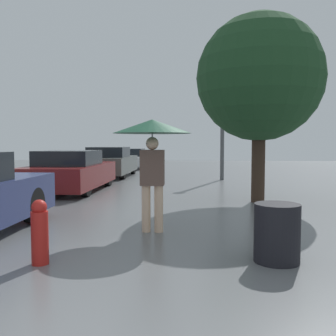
% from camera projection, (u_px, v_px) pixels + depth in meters
% --- Properties ---
extents(pedestrian, '(1.29, 1.29, 1.86)m').
position_uv_depth(pedestrian, '(152.00, 137.00, 6.11)').
color(pedestrian, beige).
rests_on(pedestrian, ground_plane).
extents(parked_car_second, '(1.89, 4.24, 1.25)m').
position_uv_depth(parked_car_second, '(71.00, 172.00, 11.56)').
color(parked_car_second, maroon).
rests_on(parked_car_second, ground_plane).
extents(parked_car_third, '(1.83, 4.18, 1.31)m').
position_uv_depth(parked_car_third, '(110.00, 162.00, 16.59)').
color(parked_car_third, '#4C514C').
rests_on(parked_car_third, ground_plane).
extents(parked_car_farthest, '(1.88, 3.86, 1.16)m').
position_uv_depth(parked_car_farthest, '(130.00, 159.00, 22.16)').
color(parked_car_farthest, silver).
rests_on(parked_car_farthest, ground_plane).
extents(tree, '(3.10, 3.10, 4.62)m').
position_uv_depth(tree, '(260.00, 78.00, 9.17)').
color(tree, '#38281E').
rests_on(tree, ground_plane).
extents(street_lamp, '(0.35, 0.35, 4.44)m').
position_uv_depth(street_lamp, '(223.00, 112.00, 14.89)').
color(street_lamp, '#515456').
rests_on(street_lamp, ground_plane).
extents(trash_bin, '(0.56, 0.56, 0.73)m').
position_uv_depth(trash_bin, '(277.00, 233.00, 4.62)').
color(trash_bin, black).
rests_on(trash_bin, ground_plane).
extents(fire_hydrant, '(0.20, 0.20, 0.79)m').
position_uv_depth(fire_hydrant, '(40.00, 232.00, 4.53)').
color(fire_hydrant, '#B21E19').
rests_on(fire_hydrant, ground_plane).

